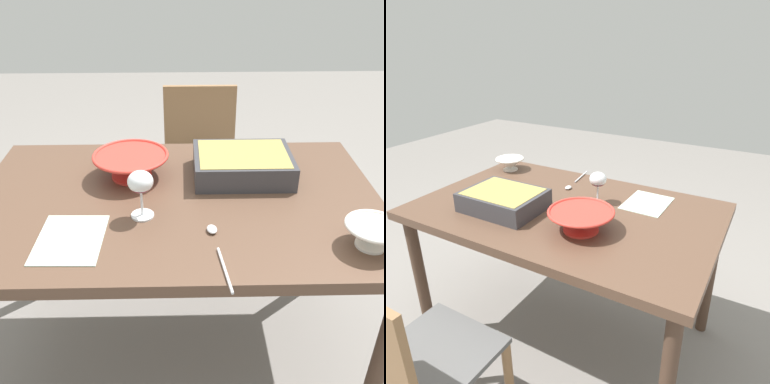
{
  "view_description": "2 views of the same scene",
  "coord_description": "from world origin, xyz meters",
  "views": [
    {
      "loc": [
        -0.02,
        1.28,
        1.51
      ],
      "look_at": [
        -0.05,
        0.04,
        0.77
      ],
      "focal_mm": 42.67,
      "sensor_mm": 36.0,
      "label": 1
    },
    {
      "loc": [
        0.77,
        -1.25,
        1.43
      ],
      "look_at": [
        0.05,
        0.02,
        0.8
      ],
      "focal_mm": 33.59,
      "sensor_mm": 36.0,
      "label": 2
    }
  ],
  "objects": [
    {
      "name": "wine_glass",
      "position": [
        0.11,
        0.11,
        0.84
      ],
      "size": [
        0.08,
        0.08,
        0.15
      ],
      "color": "white",
      "rests_on": "dining_table"
    },
    {
      "name": "mixing_bowl",
      "position": [
        0.16,
        -0.15,
        0.78
      ],
      "size": [
        0.27,
        0.27,
        0.09
      ],
      "color": "red",
      "rests_on": "dining_table"
    },
    {
      "name": "ground_plane",
      "position": [
        0.0,
        0.0,
        0.0
      ],
      "size": [
        8.0,
        8.0,
        0.0
      ],
      "primitive_type": "plane",
      "color": "gray"
    },
    {
      "name": "chair",
      "position": [
        -0.11,
        -0.78,
        0.45
      ],
      "size": [
        0.38,
        0.38,
        0.82
      ],
      "color": "#595959",
      "rests_on": "ground_plane"
    },
    {
      "name": "casserole_dish",
      "position": [
        -0.23,
        -0.15,
        0.77
      ],
      "size": [
        0.34,
        0.26,
        0.09
      ],
      "color": "#38383D",
      "rests_on": "dining_table"
    },
    {
      "name": "small_bowl",
      "position": [
        -0.54,
        0.27,
        0.77
      ],
      "size": [
        0.16,
        0.16,
        0.07
      ],
      "color": "white",
      "rests_on": "dining_table"
    },
    {
      "name": "dining_table",
      "position": [
        0.0,
        0.0,
        0.65
      ],
      "size": [
        1.34,
        0.85,
        0.73
      ],
      "color": "brown",
      "rests_on": "ground_plane"
    },
    {
      "name": "serving_spoon",
      "position": [
        -0.11,
        0.26,
        0.73
      ],
      "size": [
        0.06,
        0.29,
        0.01
      ],
      "color": "silver",
      "rests_on": "dining_table"
    },
    {
      "name": "napkin",
      "position": [
        0.31,
        0.22,
        0.73
      ],
      "size": [
        0.19,
        0.24,
        0.0
      ],
      "primitive_type": "cube",
      "rotation": [
        0.0,
        0.0,
        -0.02
      ],
      "color": "#B2CCB7",
      "rests_on": "dining_table"
    }
  ]
}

